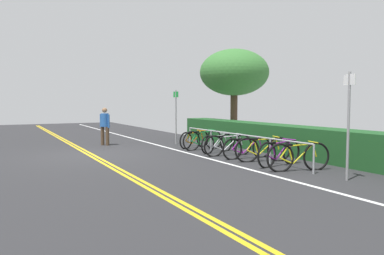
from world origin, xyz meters
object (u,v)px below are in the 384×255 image
bicycle_3 (228,145)px  bicycle_6 (279,153)px  bicycle_7 (298,157)px  tree_near_left (234,73)px  bicycle_2 (217,143)px  bike_rack (237,139)px  sign_post_near (176,112)px  pedestrian (105,124)px  bicycle_0 (194,139)px  bicycle_5 (263,149)px  bicycle_1 (203,140)px  bicycle_4 (247,148)px  sign_post_far (349,116)px

bicycle_3 → bicycle_6: bearing=4.3°
bicycle_7 → tree_near_left: bearing=157.4°
bicycle_6 → bicycle_2: bearing=-178.6°
bike_rack → sign_post_near: (-4.23, -0.20, 0.78)m
pedestrian → bicycle_6: bearing=22.8°
bicycle_0 → bicycle_5: 3.97m
bicycle_1 → bicycle_4: 2.56m
bicycle_5 → bicycle_1: bearing=-176.2°
sign_post_near → tree_near_left: size_ratio=0.53×
bicycle_0 → bicycle_6: bearing=1.8°
bicycle_1 → bicycle_4: size_ratio=0.98×
bicycle_7 → sign_post_near: bearing=-178.7°
bicycle_0 → sign_post_far: sign_post_far is taller
bicycle_1 → sign_post_far: bearing=1.8°
bicycle_0 → bicycle_2: (1.58, 0.07, -0.00)m
bike_rack → tree_near_left: (-4.87, 3.17, 2.57)m
bicycle_0 → sign_post_far: (7.01, 0.20, 1.15)m
bike_rack → bicycle_2: (-1.18, -0.03, -0.26)m
pedestrian → bicycle_3: bearing=30.3°
sign_post_far → tree_near_left: size_ratio=0.58×
bicycle_0 → bicycle_2: bearing=2.6°
bicycle_1 → tree_near_left: tree_near_left is taller
bicycle_3 → bicycle_4: (0.81, 0.18, -0.02)m
bicycle_2 → bicycle_7: bearing=-0.1°
bike_rack → bicycle_5: size_ratio=3.89×
bicycle_7 → sign_post_near: 7.14m
bicycle_6 → sign_post_near: sign_post_near is taller
bike_rack → bicycle_4: 0.54m
bicycle_4 → pedestrian: (-5.68, -3.03, 0.55)m
bicycle_1 → tree_near_left: size_ratio=0.41×
sign_post_far → sign_post_near: bearing=-178.0°
bicycle_4 → bicycle_7: bearing=-2.3°
bicycle_3 → bicycle_7: bicycle_7 is taller
bicycle_5 → tree_near_left: 7.35m
bicycle_5 → bicycle_6: (0.80, -0.06, -0.01)m
bicycle_7 → pedestrian: (-8.04, -2.93, 0.51)m
bike_rack → tree_near_left: bearing=147.0°
bicycle_2 → sign_post_near: sign_post_near is taller
bicycle_0 → bicycle_3: size_ratio=0.88×
bicycle_0 → bicycle_3: bearing=-0.6°
bike_rack → bicycle_1: bearing=-177.0°
bike_rack → tree_near_left: 6.36m
bicycle_5 → sign_post_far: (3.05, -0.01, 1.10)m
bicycle_2 → sign_post_near: size_ratio=0.71×
bicycle_0 → bicycle_5: size_ratio=0.92×
bicycle_3 → bicycle_4: size_ratio=1.00×
pedestrian → bike_rack: bearing=29.7°
bicycle_2 → bicycle_7: bicycle_7 is taller
bike_rack → pedestrian: size_ratio=4.32×
bicycle_5 → bicycle_6: size_ratio=0.97×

